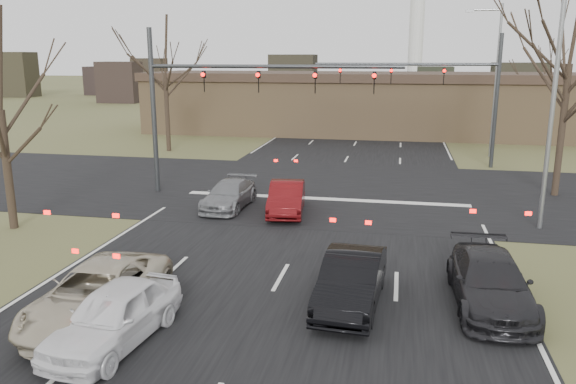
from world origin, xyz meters
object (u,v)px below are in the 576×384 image
streetlight_right_near (550,85)px  car_charcoal_sedan (490,282)px  car_silver_suv (98,294)px  car_white_sedan (114,315)px  car_grey_ahead (229,195)px  car_black_hatch (351,280)px  car_red_ahead (287,198)px  mast_arm_far (449,84)px  streetlight_right_far (494,73)px  building (385,103)px  mast_arm_near (217,91)px

streetlight_right_near → car_charcoal_sedan: 9.65m
car_silver_suv → car_white_sedan: 1.45m
car_grey_ahead → car_black_hatch: bearing=-53.4°
car_grey_ahead → car_red_ahead: bearing=-5.3°
car_silver_suv → car_white_sedan: (1.00, -1.05, -0.01)m
mast_arm_far → car_charcoal_sedan: (-0.20, -20.82, -4.32)m
car_charcoal_sedan → car_black_hatch: bearing=-171.6°
car_white_sedan → car_red_ahead: car_white_sedan is taller
streetlight_right_far → car_grey_ahead: 21.68m
car_red_ahead → car_black_hatch: bearing=-75.3°
streetlight_right_near → car_charcoal_sedan: bearing=-109.9°
streetlight_right_near → car_grey_ahead: bearing=177.1°
car_black_hatch → car_red_ahead: 9.48m
car_grey_ahead → car_red_ahead: 2.73m
mast_arm_far → car_charcoal_sedan: 21.27m
building → mast_arm_far: bearing=-74.4°
mast_arm_far → building: bearing=105.6°
mast_arm_far → car_black_hatch: size_ratio=2.56×
car_silver_suv → car_red_ahead: car_silver_suv is taller
car_grey_ahead → car_red_ahead: (2.71, -0.35, 0.07)m
car_black_hatch → car_charcoal_sedan: bearing=13.7°
mast_arm_near → car_black_hatch: (7.52, -11.49, -4.36)m
car_red_ahead → car_grey_ahead: bearing=165.1°
streetlight_right_near → car_grey_ahead: 13.77m
streetlight_right_far → car_black_hatch: bearing=-105.4°
mast_arm_far → car_silver_suv: 26.12m
building → car_red_ahead: building is taller
building → streetlight_right_far: streetlight_right_far is taller
car_grey_ahead → car_white_sedan: bearing=-83.3°
mast_arm_far → streetlight_right_far: size_ratio=1.11×
streetlight_right_far → car_charcoal_sedan: 25.52m
mast_arm_near → car_black_hatch: mast_arm_near is taller
car_grey_ahead → mast_arm_near: bearing=119.5°
streetlight_right_near → car_silver_suv: 17.38m
car_black_hatch → building: bearing=94.0°
mast_arm_near → car_silver_suv: bearing=-84.9°
streetlight_right_near → car_black_hatch: streetlight_right_near is taller
building → streetlight_right_near: streetlight_right_near is taller
mast_arm_far → car_grey_ahead: 16.61m
car_black_hatch → car_charcoal_sedan: car_black_hatch is taller
streetlight_right_far → car_red_ahead: (-10.61, -16.71, -4.90)m
mast_arm_near → streetlight_right_far: size_ratio=1.21×
car_black_hatch → car_red_ahead: bearing=115.7°
car_silver_suv → car_black_hatch: (6.29, 2.18, 0.00)m
car_white_sedan → car_grey_ahead: bearing=101.2°
mast_arm_near → car_white_sedan: bearing=-81.4°
streetlight_right_near → car_silver_suv: bearing=-140.2°
car_charcoal_sedan → car_grey_ahead: car_charcoal_sedan is taller
building → streetlight_right_near: bearing=-76.3°
car_white_sedan → mast_arm_near: bearing=105.2°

